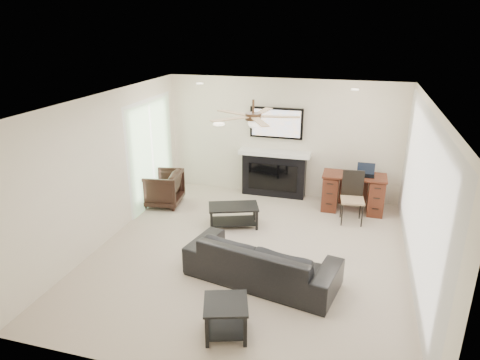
{
  "coord_description": "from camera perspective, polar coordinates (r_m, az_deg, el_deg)",
  "views": [
    {
      "loc": [
        1.5,
        -5.97,
        3.56
      ],
      "look_at": [
        -0.31,
        0.48,
        1.08
      ],
      "focal_mm": 32.0,
      "sensor_mm": 36.0,
      "label": 1
    }
  ],
  "objects": [
    {
      "name": "coffee_table",
      "position": [
        7.92,
        -0.88,
        -4.79
      ],
      "size": [
        1.02,
        0.78,
        0.4
      ],
      "primitive_type": "cube",
      "rotation": [
        0.0,
        0.0,
        0.35
      ],
      "color": "black",
      "rests_on": "ground"
    },
    {
      "name": "fireplace_unit",
      "position": [
        9.09,
        4.61,
        3.58
      ],
      "size": [
        1.52,
        0.34,
        1.91
      ],
      "primitive_type": "cube",
      "color": "black",
      "rests_on": "ground"
    },
    {
      "name": "end_table_left",
      "position": [
        8.38,
        -16.84,
        -4.07
      ],
      "size": [
        0.56,
        0.56,
        0.45
      ],
      "primitive_type": "cube",
      "rotation": [
        0.0,
        0.0,
        0.14
      ],
      "color": "black",
      "rests_on": "ground"
    },
    {
      "name": "desk",
      "position": [
        8.77,
        14.83,
        -1.67
      ],
      "size": [
        1.22,
        0.56,
        0.76
      ],
      "primitive_type": "cube",
      "color": "#421C10",
      "rests_on": "ground"
    },
    {
      "name": "armchair",
      "position": [
        8.91,
        -10.4,
        -1.1
      ],
      "size": [
        0.88,
        0.87,
        0.71
      ],
      "primitive_type": "imported",
      "rotation": [
        0.0,
        0.0,
        -1.43
      ],
      "color": "black",
      "rests_on": "ground"
    },
    {
      "name": "desk_chair",
      "position": [
        8.22,
        14.78,
        -2.38
      ],
      "size": [
        0.47,
        0.48,
        0.97
      ],
      "primitive_type": "cube",
      "rotation": [
        0.0,
        0.0,
        0.11
      ],
      "color": "black",
      "rests_on": "ground"
    },
    {
      "name": "sofa",
      "position": [
        6.3,
        2.91,
        -10.68
      ],
      "size": [
        2.33,
        1.29,
        0.64
      ],
      "primitive_type": "imported",
      "rotation": [
        0.0,
        0.0,
        2.94
      ],
      "color": "black",
      "rests_on": "ground"
    },
    {
      "name": "laptop",
      "position": [
        8.58,
        16.45,
        1.22
      ],
      "size": [
        0.33,
        0.24,
        0.23
      ],
      "primitive_type": "cube",
      "color": "black",
      "rests_on": "desk"
    },
    {
      "name": "room_shell",
      "position": [
        6.47,
        3.27,
        3.41
      ],
      "size": [
        5.5,
        5.54,
        2.52
      ],
      "color": "beige",
      "rests_on": "ground"
    },
    {
      "name": "end_table_near",
      "position": [
        5.39,
        -1.89,
        -17.96
      ],
      "size": [
        0.65,
        0.65,
        0.45
      ],
      "primitive_type": "cube",
      "rotation": [
        0.0,
        0.0,
        0.31
      ],
      "color": "black",
      "rests_on": "ground"
    }
  ]
}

